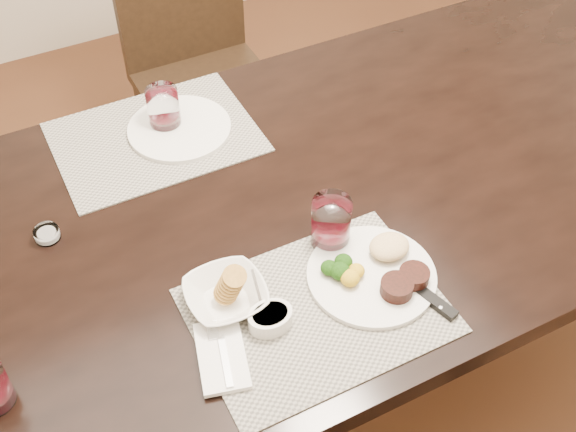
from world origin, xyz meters
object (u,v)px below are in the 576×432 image
dinner_plate (378,271)px  wine_glass_near (331,224)px  steak_knife (422,288)px  chair_far (197,58)px  far_plate (179,128)px  cracker_bowl (226,295)px

dinner_plate → wine_glass_near: wine_glass_near is taller
steak_knife → wine_glass_near: size_ratio=2.40×
chair_far → far_plate: chair_far is taller
chair_far → wine_glass_near: (-0.12, -1.08, 0.30)m
dinner_plate → cracker_bowl: 0.30m
dinner_plate → wine_glass_near: bearing=108.3°
dinner_plate → wine_glass_near: 0.13m
chair_far → wine_glass_near: chair_far is taller
wine_glass_near → cracker_bowl: bearing=-169.9°
chair_far → steak_knife: size_ratio=3.42×
dinner_plate → cracker_bowl: cracker_bowl is taller
dinner_plate → steak_knife: dinner_plate is taller
chair_far → far_plate: size_ratio=3.69×
far_plate → dinner_plate: bearing=-72.8°
dinner_plate → far_plate: size_ratio=1.03×
dinner_plate → far_plate: 0.62m
dinner_plate → cracker_bowl: size_ratio=1.62×
dinner_plate → wine_glass_near: size_ratio=2.29×
chair_far → far_plate: (-0.27, -0.61, 0.26)m
steak_knife → far_plate: steak_knife is taller
steak_knife → chair_far: bearing=72.6°
dinner_plate → steak_knife: (0.06, -0.07, -0.01)m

